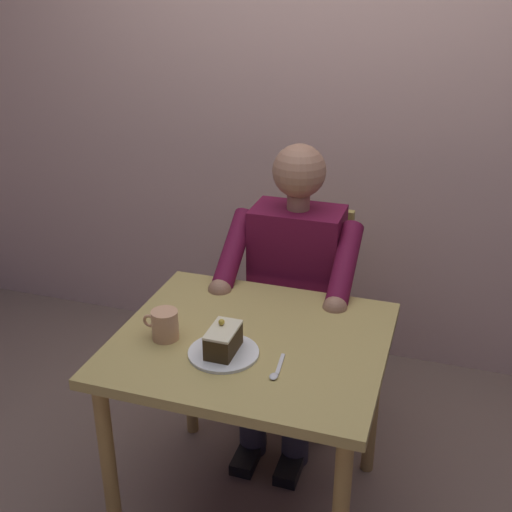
{
  "coord_description": "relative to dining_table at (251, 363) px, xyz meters",
  "views": [
    {
      "loc": [
        -0.57,
        1.7,
        1.84
      ],
      "look_at": [
        0.02,
        -0.1,
        0.98
      ],
      "focal_mm": 44.86,
      "sensor_mm": 36.0,
      "label": 1
    }
  ],
  "objects": [
    {
      "name": "cafe_rear_panel",
      "position": [
        0.0,
        -1.25,
        0.87
      ],
      "size": [
        6.4,
        0.12,
        3.0
      ],
      "primitive_type": "cube",
      "color": "#CDA89D",
      "rests_on": "ground"
    },
    {
      "name": "ground_plane",
      "position": [
        0.0,
        0.0,
        -0.63
      ],
      "size": [
        14.0,
        14.0,
        0.0
      ],
      "primitive_type": "plane",
      "color": "#796155"
    },
    {
      "name": "chair",
      "position": [
        0.0,
        -0.68,
        -0.13
      ],
      "size": [
        0.42,
        0.42,
        0.91
      ],
      "color": "#A79247",
      "rests_on": "ground"
    },
    {
      "name": "dessert_plate",
      "position": [
        0.05,
        0.12,
        0.1
      ],
      "size": [
        0.22,
        0.22,
        0.01
      ],
      "primitive_type": "cylinder",
      "color": "white",
      "rests_on": "dining_table"
    },
    {
      "name": "seated_person",
      "position": [
        0.0,
        -0.51,
        0.02
      ],
      "size": [
        0.53,
        0.58,
        1.23
      ],
      "color": "maroon",
      "rests_on": "ground"
    },
    {
      "name": "coffee_cup",
      "position": [
        0.27,
        0.09,
        0.15
      ],
      "size": [
        0.12,
        0.09,
        0.1
      ],
      "color": "tan",
      "rests_on": "dining_table"
    },
    {
      "name": "dining_table",
      "position": [
        0.0,
        0.0,
        0.0
      ],
      "size": [
        0.88,
        0.77,
        0.73
      ],
      "color": "tan",
      "rests_on": "ground"
    },
    {
      "name": "cake_slice",
      "position": [
        0.05,
        0.12,
        0.15
      ],
      "size": [
        0.08,
        0.14,
        0.1
      ],
      "color": "#352511",
      "rests_on": "dessert_plate"
    },
    {
      "name": "dessert_spoon",
      "position": [
        -0.13,
        0.16,
        0.1
      ],
      "size": [
        0.03,
        0.14,
        0.01
      ],
      "color": "silver",
      "rests_on": "dining_table"
    }
  ]
}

